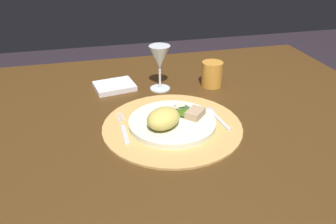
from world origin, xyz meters
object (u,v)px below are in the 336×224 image
dining_table (191,143)px  spoon (214,114)px  wine_glass (160,59)px  amber_tumbler (212,74)px  napkin (114,86)px  fork (124,130)px  dinner_plate (172,122)px

dining_table → spoon: (0.06, -0.04, 0.12)m
spoon → wine_glass: bearing=116.2°
spoon → dining_table: bearing=146.4°
dining_table → amber_tumbler: (0.12, 0.18, 0.15)m
spoon → wine_glass: wine_glass is taller
dining_table → napkin: napkin is taller
fork → spoon: spoon is taller
fork → wine_glass: bearing=57.9°
napkin → wine_glass: (0.15, -0.04, 0.10)m
dinner_plate → wine_glass: bearing=85.2°
dining_table → napkin: bearing=131.9°
wine_glass → dinner_plate: bearing=-94.8°
dinner_plate → amber_tumbler: size_ratio=2.80×
dinner_plate → fork: bearing=178.8°
dining_table → spoon: 0.13m
spoon → amber_tumbler: (0.07, 0.21, 0.03)m
amber_tumbler → spoon: bearing=-108.1°
napkin → amber_tumbler: 0.34m
dinner_plate → fork: dinner_plate is taller
spoon → amber_tumbler: 0.23m
dining_table → dinner_plate: bearing=-141.4°
wine_glass → amber_tumbler: size_ratio=1.77×
dining_table → dinner_plate: 0.16m
fork → spoon: (0.27, 0.02, 0.00)m
dining_table → fork: 0.25m
wine_glass → amber_tumbler: (0.18, -0.01, -0.06)m
fork → wine_glass: wine_glass is taller
spoon → wine_glass: (-0.11, 0.23, 0.10)m
fork → spoon: bearing=4.6°
fork → amber_tumbler: amber_tumbler is taller
dining_table → napkin: size_ratio=9.81×
dining_table → wine_glass: bearing=106.4°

